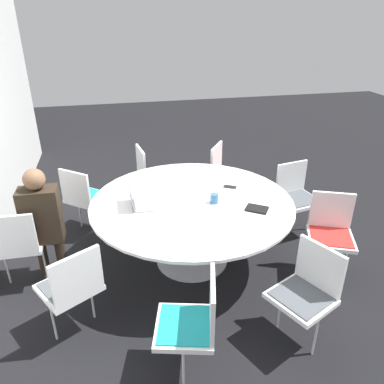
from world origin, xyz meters
The scene contains 16 objects.
ground_plane centered at (0.00, 0.00, 0.00)m, with size 16.00×16.00×0.00m, color black.
conference_table centered at (0.00, 0.00, 0.62)m, with size 2.08×2.08×0.74m.
chair_0 centered at (-0.03, 1.71, 0.52)m, with size 0.43×0.45×0.87m.
chair_1 centered at (-0.79, 1.17, 0.52)m, with size 0.59×0.59×0.87m.
chair_2 centered at (-1.38, 0.30, 0.52)m, with size 0.53×0.52×0.87m.
chair_3 centered at (-1.25, -0.66, 0.52)m, with size 0.58×0.57×0.87m.
chair_4 centered at (-0.49, -1.32, 0.52)m, with size 0.56×0.57×0.87m.
chair_5 centered at (0.35, -1.37, 0.52)m, with size 0.50×0.51×0.87m.
chair_6 centered at (1.21, -0.73, 0.52)m, with size 0.60×0.59×0.87m.
chair_7 centered at (1.39, 0.26, 0.52)m, with size 0.49×0.48×0.87m.
chair_8 centered at (0.85, 1.13, 0.52)m, with size 0.60×0.61×0.87m.
person_0 centered at (0.04, 1.47, 0.71)m, with size 0.27×0.36×1.22m.
laptop centered at (0.01, 0.54, 0.80)m, with size 0.32×0.26×0.21m.
spiral_notebook centered at (-0.33, -0.58, 0.75)m, with size 0.24×0.26×0.02m.
coffee_cup centered at (-0.09, -0.21, 0.79)m, with size 0.08×0.08×0.10m.
cell_phone centered at (0.23, -0.48, 0.75)m, with size 0.13×0.16×0.01m.
Camera 1 is at (-3.32, 0.75, 2.51)m, focal length 35.00 mm.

